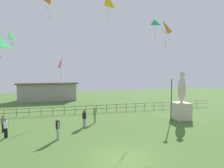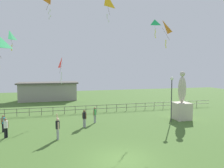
{
  "view_description": "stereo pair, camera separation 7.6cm",
  "coord_description": "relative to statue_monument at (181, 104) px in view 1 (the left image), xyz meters",
  "views": [
    {
      "loc": [
        -3.63,
        -11.71,
        5.7
      ],
      "look_at": [
        1.1,
        6.51,
        4.24
      ],
      "focal_mm": 32.82,
      "sensor_mm": 36.0,
      "label": 1
    },
    {
      "loc": [
        -3.56,
        -11.73,
        5.7
      ],
      "look_at": [
        1.1,
        6.51,
        4.24
      ],
      "focal_mm": 32.82,
      "sensor_mm": 36.0,
      "label": 2
    }
  ],
  "objects": [
    {
      "name": "kite_6",
      "position": [
        -17.97,
        3.29,
        7.26
      ],
      "size": [
        0.89,
        0.91,
        2.04
      ],
      "color": "#1EB759"
    },
    {
      "name": "lamppost",
      "position": [
        -1.67,
        -0.65,
        1.78
      ],
      "size": [
        0.36,
        0.36,
        4.81
      ],
      "color": "#38383D",
      "rests_on": "ground_plane"
    },
    {
      "name": "kite_7",
      "position": [
        -1.44,
        4.08,
        9.52
      ],
      "size": [
        1.05,
        0.89,
        2.27
      ],
      "color": "#1EB759"
    },
    {
      "name": "kite_3",
      "position": [
        -12.77,
        4.03,
        4.57
      ],
      "size": [
        0.64,
        1.07,
        3.04
      ],
      "color": "red"
    },
    {
      "name": "person_4",
      "position": [
        -18.02,
        -0.11,
        -0.79
      ],
      "size": [
        0.31,
        0.39,
        1.55
      ],
      "color": "black",
      "rests_on": "ground_plane"
    },
    {
      "name": "statue_monument",
      "position": [
        0.0,
        0.0,
        0.0
      ],
      "size": [
        1.69,
        1.69,
        5.35
      ],
      "color": "beige",
      "rests_on": "ground_plane"
    },
    {
      "name": "person_1",
      "position": [
        -17.43,
        -1.81,
        -0.72
      ],
      "size": [
        0.45,
        0.41,
        1.92
      ],
      "color": "black",
      "rests_on": "ground_plane"
    },
    {
      "name": "pavilion_building",
      "position": [
        -15.05,
        17.9,
        -0.05
      ],
      "size": [
        10.22,
        3.97,
        3.21
      ],
      "color": "gray",
      "rests_on": "ground_plane"
    },
    {
      "name": "person_5",
      "position": [
        -9.6,
        0.92,
        -0.73
      ],
      "size": [
        0.37,
        0.4,
        1.66
      ],
      "color": "#99999E",
      "rests_on": "ground_plane"
    },
    {
      "name": "person_0",
      "position": [
        -13.31,
        -3.28,
        -0.65
      ],
      "size": [
        0.32,
        0.55,
        2.05
      ],
      "color": "#99999E",
      "rests_on": "ground_plane"
    },
    {
      "name": "ground_plane",
      "position": [
        -9.51,
        -8.1,
        -1.68
      ],
      "size": [
        80.0,
        80.0,
        0.0
      ],
      "primitive_type": "plane",
      "color": "#476B2D"
    },
    {
      "name": "kite_1",
      "position": [
        -2.7,
        -0.32,
        8.13
      ],
      "size": [
        1.32,
        1.18,
        2.74
      ],
      "color": "orange"
    },
    {
      "name": "kite_2",
      "position": [
        -9.21,
        -2.9,
        9.5
      ],
      "size": [
        0.99,
        0.81,
        2.36
      ],
      "color": "yellow"
    },
    {
      "name": "person_3",
      "position": [
        -10.85,
        -0.39,
        -0.71
      ],
      "size": [
        0.37,
        0.41,
        1.69
      ],
      "color": "#99999E",
      "rests_on": "ground_plane"
    },
    {
      "name": "waterfront_railing",
      "position": [
        -9.86,
        5.9,
        -1.06
      ],
      "size": [
        36.04,
        0.06,
        0.95
      ],
      "color": "#4C4742",
      "rests_on": "ground_plane"
    }
  ]
}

